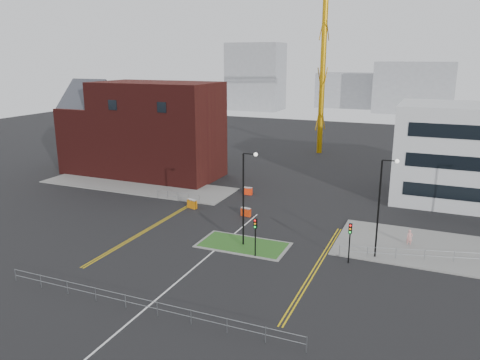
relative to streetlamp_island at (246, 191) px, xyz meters
The scene contains 25 objects.
ground 9.91m from the streetlamp_island, 105.50° to the right, with size 200.00×200.00×0.00m, color black.
pavement_left 26.80m from the streetlamp_island, 147.78° to the left, with size 28.00×8.00×0.12m, color slate.
pavement_right 21.35m from the streetlamp_island, 16.87° to the left, with size 24.00×10.00×0.12m, color slate.
island_kerb 5.38m from the streetlamp_island, behind, with size 8.60×4.60×0.08m, color slate.
grass_island 5.36m from the streetlamp_island, behind, with size 8.00×4.00×0.12m, color #26541C.
brick_building 32.20m from the streetlamp_island, 141.56° to the left, with size 24.20×10.07×14.24m.
streetlamp_island is the anchor object (origin of this frame).
streetlamp_right_near 12.17m from the streetlamp_island, ahead, with size 1.46×0.36×9.18m.
traffic_light_island 3.92m from the streetlamp_island, 48.59° to the right, with size 0.28×0.33×3.65m.
traffic_light_right 10.19m from the streetlamp_island, ahead, with size 0.28×0.33×3.65m.
railing_front 14.91m from the streetlamp_island, 99.00° to the right, with size 24.05×0.05×1.10m.
railing_left 17.22m from the streetlamp_island, 142.89° to the left, with size 6.05×0.05×1.10m.
railing_right 19.18m from the streetlamp_island, 10.84° to the left, with size 19.05×5.05×1.10m.
centre_line 8.38m from the streetlamp_island, 110.29° to the right, with size 0.15×30.00×0.01m, color silver.
yellow_left_a 12.61m from the streetlamp_island, 169.89° to the left, with size 0.12×24.00×0.01m, color gold.
yellow_left_b 12.35m from the streetlamp_island, 169.62° to the left, with size 0.12×24.00×0.01m, color gold.
yellow_right_a 9.29m from the streetlamp_island, 15.36° to the right, with size 0.12×20.00×0.01m, color gold.
yellow_right_b 9.53m from the streetlamp_island, 14.78° to the right, with size 0.12×20.00×0.01m, color gold.
skyline_a 119.82m from the streetlamp_island, 110.65° to the left, with size 18.00×12.00×22.00m, color gray.
skyline_b 122.28m from the streetlamp_island, 86.35° to the left, with size 24.00×12.00×16.00m, color gray.
skyline_d 132.40m from the streetlamp_island, 94.43° to the left, with size 30.00×12.00×12.00m, color gray.
pedestrian 16.31m from the streetlamp_island, 22.74° to the left, with size 0.60×0.39×1.63m, color #DD948F.
barrier_left 13.93m from the streetlamp_island, 141.45° to the left, with size 1.36×0.78×1.09m.
barrier_mid 17.85m from the streetlamp_island, 111.24° to the left, with size 1.19×0.43×0.99m.
barrier_right 9.91m from the streetlamp_island, 111.92° to the left, with size 1.20×0.54×0.97m.
Camera 1 is at (17.98, -30.56, 17.51)m, focal length 35.00 mm.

